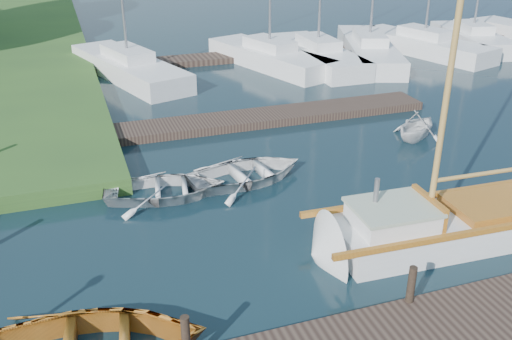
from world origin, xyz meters
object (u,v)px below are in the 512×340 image
object	(u,v)px
marina_boat_3	(318,53)
marina_boat_5	(424,43)
marina_boat_6	(472,37)
mooring_post_2	(411,284)
sailboat	(440,229)
mooring_post_1	(186,336)
tender_d	(417,123)
tender_a	(165,186)
marina_boat_4	(369,48)
marina_boat_2	(270,55)
marina_boat_0	(128,65)
tender_c	(247,170)

from	to	relation	value
marina_boat_3	marina_boat_5	world-z (taller)	marina_boat_3
marina_boat_6	marina_boat_3	bearing A→B (deg)	106.02
mooring_post_2	sailboat	distance (m)	3.09
mooring_post_1	tender_d	bearing A→B (deg)	39.07
tender_a	marina_boat_3	bearing A→B (deg)	-31.45
tender_a	marina_boat_4	distance (m)	18.08
tender_a	marina_boat_2	size ratio (longest dim) A/B	0.28
marina_boat_2	marina_boat_6	distance (m)	12.49
tender_a	marina_boat_2	distance (m)	14.66
mooring_post_1	marina_boat_0	xyz separation A→B (m)	(1.54, 19.35, -0.13)
marina_boat_6	mooring_post_2	bearing A→B (deg)	151.63
tender_c	marina_boat_0	xyz separation A→B (m)	(-1.79, 12.55, 0.21)
tender_d	marina_boat_0	xyz separation A→B (m)	(-8.44, 11.25, -0.01)
tender_a	tender_c	world-z (taller)	tender_c
marina_boat_2	marina_boat_6	bearing A→B (deg)	-107.14
marina_boat_2	marina_boat_5	size ratio (longest dim) A/B	1.09
tender_d	marina_boat_5	distance (m)	13.18
sailboat	tender_c	distance (m)	5.79
marina_boat_5	sailboat	bearing A→B (deg)	129.98
mooring_post_1	tender_a	xyz separation A→B (m)	(0.86, 6.59, -0.35)
tender_d	mooring_post_1	bearing A→B (deg)	98.96
mooring_post_1	marina_boat_3	size ratio (longest dim) A/B	0.06
marina_boat_2	marina_boat_6	size ratio (longest dim) A/B	1.14
marina_boat_0	marina_boat_4	xyz separation A→B (m)	(12.57, -0.47, -0.01)
tender_a	marina_boat_4	world-z (taller)	marina_boat_4
marina_boat_2	sailboat	bearing A→B (deg)	155.41
tender_a	marina_boat_3	xyz separation A→B (m)	(10.18, 12.07, 0.24)
mooring_post_1	marina_boat_4	xyz separation A→B (m)	(14.12, 18.89, -0.14)
marina_boat_6	tender_c	bearing A→B (deg)	137.46
marina_boat_2	marina_boat_5	world-z (taller)	marina_boat_2
tender_c	marina_boat_4	world-z (taller)	marina_boat_4
mooring_post_2	marina_boat_2	size ratio (longest dim) A/B	0.07
marina_boat_0	marina_boat_6	xyz separation A→B (m)	(19.50, -0.02, -0.00)
marina_boat_4	marina_boat_5	distance (m)	3.41
mooring_post_2	marina_boat_2	distance (m)	19.49
mooring_post_1	marina_boat_6	size ratio (longest dim) A/B	0.08
tender_a	marina_boat_5	world-z (taller)	marina_boat_5
sailboat	marina_boat_6	distance (m)	22.40
tender_c	marina_boat_0	distance (m)	12.67
marina_boat_4	marina_boat_2	bearing A→B (deg)	107.72
sailboat	tender_a	bearing A→B (deg)	144.70
marina_boat_4	marina_boat_0	bearing A→B (deg)	107.38
tender_c	marina_boat_2	distance (m)	13.32
marina_boat_3	mooring_post_1	bearing A→B (deg)	149.69
mooring_post_1	tender_c	bearing A→B (deg)	63.90
mooring_post_2	tender_a	xyz separation A→B (m)	(-3.64, 6.59, -0.35)
sailboat	marina_boat_6	size ratio (longest dim) A/B	0.93
marina_boat_0	marina_boat_4	distance (m)	12.58
mooring_post_2	marina_boat_5	size ratio (longest dim) A/B	0.07
mooring_post_1	marina_boat_2	distance (m)	20.89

